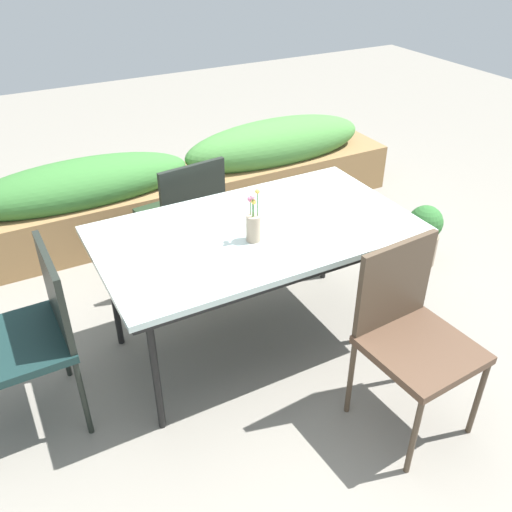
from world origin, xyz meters
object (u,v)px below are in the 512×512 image
(chair_end_left, at_px, (28,331))
(flower_vase, at_px, (253,225))
(planter_box, at_px, (189,182))
(chair_near_right, at_px, (411,329))
(chair_far_side, at_px, (185,212))
(potted_plant, at_px, (423,234))
(dining_table, at_px, (256,235))

(chair_end_left, bearing_deg, flower_vase, -96.10)
(flower_vase, distance_m, planter_box, 1.78)
(chair_near_right, relative_size, chair_end_left, 1.02)
(chair_end_left, bearing_deg, chair_far_side, -54.12)
(chair_end_left, xyz_separation_m, flower_vase, (1.12, -0.10, 0.31))
(flower_vase, bearing_deg, potted_plant, 10.71)
(chair_far_side, bearing_deg, chair_near_right, -81.00)
(chair_far_side, relative_size, chair_end_left, 0.95)
(planter_box, bearing_deg, chair_far_side, -113.60)
(chair_far_side, bearing_deg, planter_box, 59.83)
(planter_box, bearing_deg, potted_plant, -49.18)
(potted_plant, bearing_deg, chair_near_right, -136.79)
(dining_table, relative_size, chair_end_left, 1.82)
(chair_near_right, distance_m, planter_box, 2.41)
(dining_table, relative_size, chair_far_side, 1.90)
(chair_end_left, distance_m, potted_plant, 2.65)
(chair_far_side, bearing_deg, dining_table, -90.36)
(chair_far_side, height_order, chair_end_left, chair_end_left)
(flower_vase, xyz_separation_m, potted_plant, (1.51, 0.29, -0.62))
(chair_near_right, height_order, planter_box, chair_near_right)
(dining_table, xyz_separation_m, chair_far_side, (-0.09, 0.82, -0.22))
(dining_table, xyz_separation_m, chair_end_left, (-1.19, 0.00, -0.18))
(dining_table, height_order, chair_end_left, chair_end_left)
(dining_table, height_order, planter_box, dining_table)
(planter_box, height_order, potted_plant, planter_box)
(dining_table, xyz_separation_m, potted_plant, (1.44, 0.18, -0.49))
(flower_vase, height_order, potted_plant, flower_vase)
(potted_plant, bearing_deg, chair_end_left, -176.02)
(chair_end_left, bearing_deg, planter_box, -43.12)
(chair_near_right, bearing_deg, potted_plant, -140.73)
(chair_end_left, bearing_deg, chair_near_right, -118.73)
(chair_far_side, distance_m, flower_vase, 0.99)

